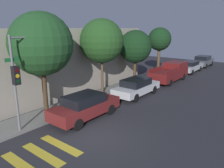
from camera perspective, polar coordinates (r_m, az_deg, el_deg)
ground_plane at (r=11.10m, az=-4.32°, el=-13.85°), size 60.00×60.00×0.00m
sidewalk at (r=14.03m, az=-17.31°, el=-7.90°), size 26.00×2.08×0.14m
building_row at (r=17.14m, az=-26.47°, el=4.06°), size 26.00×6.00×5.20m
crosswalk at (r=9.86m, az=-22.53°, el=-18.99°), size 4.33×2.60×0.00m
traffic_light_pole at (r=11.67m, az=-22.18°, el=3.92°), size 2.49×0.56×4.95m
sedan_near_corner at (r=13.03m, az=-7.06°, el=-5.72°), size 4.44×1.80×1.49m
sedan_middle at (r=17.31m, az=6.42°, el=-0.73°), size 4.51×1.78×1.40m
pickup_truck at (r=22.78m, az=14.97°, el=3.02°), size 5.34×1.98×1.79m
sedan_far_end at (r=28.08m, az=19.66°, el=4.38°), size 4.69×1.76×1.35m
sedan_tail_of_row at (r=33.00m, az=22.66°, el=5.61°), size 4.46×1.84×1.49m
tree_near_corner at (r=13.30m, az=-18.02°, el=9.83°), size 3.66×3.66×6.18m
tree_midblock at (r=16.83m, az=-2.69°, el=11.13°), size 3.34×3.34×5.95m
tree_far_end at (r=20.69m, az=6.11°, el=9.66°), size 3.04×3.04×5.07m
tree_behind_truck at (r=24.95m, az=12.32°, el=11.28°), size 2.53×2.53×5.30m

